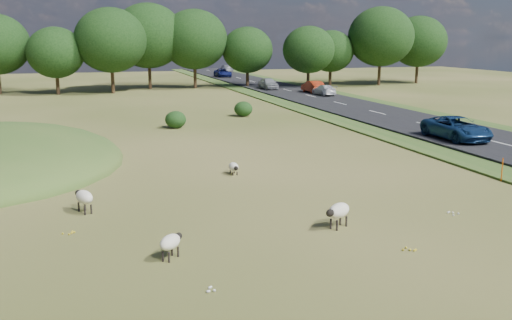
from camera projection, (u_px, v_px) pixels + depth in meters
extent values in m
plane|color=#3B4C17|center=(169.00, 132.00, 43.31)|extent=(160.00, 160.00, 0.00)
cube|color=black|center=(348.00, 106.00, 58.42)|extent=(8.00, 150.00, 0.25)
cylinder|color=black|center=(58.00, 82.00, 71.65)|extent=(0.44, 0.44, 3.02)
ellipsoid|color=black|center=(55.00, 53.00, 70.87)|extent=(7.04, 7.04, 6.34)
cylinder|color=black|center=(113.00, 78.00, 73.09)|extent=(0.44, 0.44, 3.90)
ellipsoid|color=black|center=(111.00, 40.00, 72.08)|extent=(9.09, 9.09, 8.18)
cylinder|color=black|center=(150.00, 74.00, 79.19)|extent=(0.44, 0.44, 4.22)
ellipsoid|color=black|center=(148.00, 36.00, 78.10)|extent=(9.85, 9.85, 8.86)
cylinder|color=black|center=(195.00, 74.00, 80.13)|extent=(0.44, 0.44, 3.94)
ellipsoid|color=black|center=(194.00, 39.00, 79.11)|extent=(9.20, 9.20, 8.28)
cylinder|color=black|center=(247.00, 77.00, 81.49)|extent=(0.44, 0.44, 3.09)
ellipsoid|color=black|center=(247.00, 50.00, 80.70)|extent=(7.20, 7.20, 6.48)
cylinder|color=black|center=(308.00, 77.00, 80.47)|extent=(0.44, 0.44, 3.12)
ellipsoid|color=black|center=(309.00, 50.00, 79.66)|extent=(7.29, 7.29, 6.56)
cylinder|color=black|center=(330.00, 75.00, 85.52)|extent=(0.44, 0.44, 2.93)
ellipsoid|color=black|center=(331.00, 51.00, 84.76)|extent=(6.84, 6.84, 6.16)
cylinder|color=black|center=(379.00, 71.00, 85.26)|extent=(0.44, 0.44, 4.16)
ellipsoid|color=black|center=(381.00, 37.00, 84.19)|extent=(9.71, 9.71, 8.74)
cylinder|color=black|center=(417.00, 71.00, 89.34)|extent=(0.44, 0.44, 3.74)
ellipsoid|color=black|center=(418.00, 41.00, 88.38)|extent=(8.72, 8.72, 7.84)
ellipsoid|color=black|center=(176.00, 120.00, 45.12)|extent=(1.67, 1.67, 1.37)
ellipsoid|color=black|center=(243.00, 109.00, 51.86)|extent=(1.67, 1.67, 1.37)
cylinder|color=#D8590C|center=(502.00, 170.00, 28.38)|extent=(0.06, 0.06, 1.20)
ellipsoid|color=beige|center=(84.00, 197.00, 23.29)|extent=(0.93, 1.21, 0.55)
ellipsoid|color=black|center=(78.00, 193.00, 23.72)|extent=(0.37, 0.42, 0.28)
cylinder|color=black|center=(79.00, 207.00, 23.54)|extent=(0.08, 0.08, 0.39)
cylinder|color=black|center=(85.00, 206.00, 23.71)|extent=(0.08, 0.08, 0.39)
cylinder|color=black|center=(85.00, 210.00, 23.06)|extent=(0.08, 0.08, 0.39)
cylinder|color=black|center=(91.00, 209.00, 23.23)|extent=(0.08, 0.08, 0.39)
ellipsoid|color=beige|center=(234.00, 167.00, 29.91)|extent=(0.48, 0.90, 0.46)
ellipsoid|color=black|center=(236.00, 168.00, 29.45)|extent=(0.22, 0.29, 0.23)
cylinder|color=black|center=(237.00, 174.00, 29.77)|extent=(0.07, 0.07, 0.17)
cylinder|color=black|center=(233.00, 174.00, 29.70)|extent=(0.07, 0.07, 0.17)
cylinder|color=black|center=(234.00, 171.00, 30.26)|extent=(0.07, 0.07, 0.17)
cylinder|color=black|center=(230.00, 172.00, 30.19)|extent=(0.07, 0.07, 0.17)
ellipsoid|color=beige|center=(170.00, 242.00, 18.40)|extent=(1.00, 1.04, 0.48)
ellipsoid|color=black|center=(178.00, 236.00, 18.85)|extent=(0.37, 0.38, 0.24)
cylinder|color=black|center=(172.00, 251.00, 18.78)|extent=(0.07, 0.07, 0.34)
cylinder|color=black|center=(178.00, 252.00, 18.69)|extent=(0.07, 0.07, 0.34)
cylinder|color=black|center=(163.00, 256.00, 18.29)|extent=(0.07, 0.07, 0.34)
cylinder|color=black|center=(169.00, 258.00, 18.20)|extent=(0.07, 0.07, 0.34)
ellipsoid|color=beige|center=(339.00, 210.00, 21.44)|extent=(1.24, 1.07, 0.56)
ellipsoid|color=black|center=(330.00, 213.00, 20.99)|extent=(0.45, 0.42, 0.28)
cylinder|color=black|center=(337.00, 225.00, 21.21)|extent=(0.08, 0.08, 0.40)
cylinder|color=black|center=(331.00, 224.00, 21.39)|extent=(0.08, 0.08, 0.40)
cylinder|color=black|center=(346.00, 221.00, 21.68)|extent=(0.08, 0.08, 0.40)
cylinder|color=black|center=(340.00, 220.00, 21.86)|extent=(0.08, 0.08, 0.40)
imported|color=navy|center=(457.00, 128.00, 38.78)|extent=(2.54, 5.50, 1.53)
imported|color=#992A10|center=(313.00, 87.00, 71.72)|extent=(1.57, 4.49, 1.48)
imported|color=navy|center=(223.00, 73.00, 100.26)|extent=(2.32, 5.04, 1.40)
imported|color=white|center=(324.00, 90.00, 68.54)|extent=(1.73, 4.24, 1.23)
imported|color=#ACAFB4|center=(268.00, 83.00, 76.59)|extent=(1.81, 4.51, 1.54)
imported|color=#A0A3A8|center=(226.00, 69.00, 113.24)|extent=(2.08, 5.12, 1.49)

